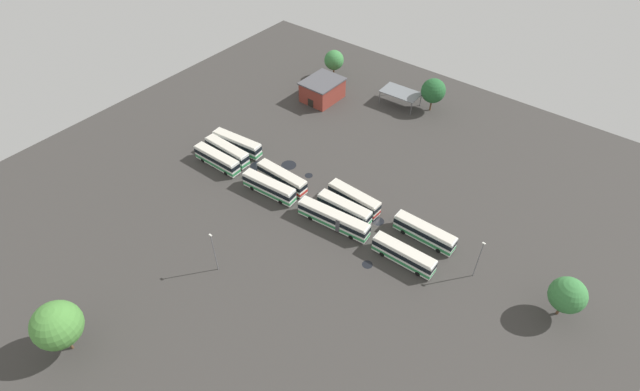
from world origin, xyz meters
name	(u,v)px	position (x,y,z in m)	size (l,w,h in m)	color
ground_plane	(311,199)	(0.00, 0.00, 0.00)	(127.78, 127.78, 0.00)	#383533
bus_row0_slot0	(424,233)	(-23.96, -4.67, 1.92)	(12.34, 2.56, 3.63)	silver
bus_row0_slot2	(404,255)	(-23.69, 2.52, 1.92)	(12.19, 2.69, 3.63)	silver
bus_row1_slot0	(354,199)	(-8.04, -4.07, 1.92)	(11.78, 2.85, 3.63)	silver
bus_row1_slot1	(344,209)	(-8.19, -0.45, 1.92)	(11.69, 2.95, 3.63)	silver
bus_row1_slot2	(334,219)	(-8.25, 3.14, 1.92)	(15.38, 3.90, 3.63)	silver
bus_row2_slot1	(282,178)	(7.87, 0.18, 1.92)	(12.39, 2.73, 3.63)	silver
bus_row2_slot2	(269,187)	(8.00, 4.07, 1.92)	(12.53, 3.40, 3.63)	silver
bus_row3_slot0	(237,143)	(24.09, -2.48, 1.92)	(12.83, 3.76, 3.63)	silver
bus_row3_slot1	(227,151)	(23.81, 0.96, 1.92)	(12.12, 2.74, 3.63)	silver
bus_row3_slot2	(217,159)	(23.46, 4.43, 1.92)	(12.10, 2.65, 3.63)	silver
depot_building	(322,90)	(22.26, -32.36, 2.79)	(8.74, 10.56, 5.54)	maroon
maintenance_shelter	(401,93)	(4.56, -42.86, 3.56)	(10.15, 6.24, 3.75)	slate
lamp_post_by_building	(479,258)	(-35.28, -2.52, 4.83)	(0.56, 0.28, 8.83)	slate
lamp_post_near_entrance	(214,251)	(1.73, 24.74, 5.07)	(0.56, 0.28, 9.30)	slate
tree_east_edge	(334,60)	(26.97, -43.69, 5.20)	(5.46, 5.46, 7.94)	brown
tree_north_edge	(568,295)	(-49.81, -3.89, 5.23)	(5.98, 5.98, 8.23)	brown
tree_northeast	(433,91)	(-3.10, -45.48, 5.70)	(6.19, 6.19, 8.81)	brown
tree_south_edge	(57,325)	(8.28, 49.78, 6.57)	(7.46, 7.46, 10.30)	brown
puddle_front_lane	(309,176)	(5.23, -5.63, 0.00)	(1.79, 1.79, 0.01)	black
puddle_centre_drain	(367,265)	(-19.01, 7.11, 0.00)	(1.98, 1.98, 0.01)	black
puddle_near_shelter	(259,166)	(16.09, -1.09, 0.00)	(3.95, 3.95, 0.01)	black
puddle_back_corner	(289,165)	(11.07, -5.62, 0.00)	(3.45, 3.45, 0.01)	black
puddle_between_rows	(378,221)	(-14.52, -3.34, 0.00)	(2.48, 2.48, 0.01)	black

